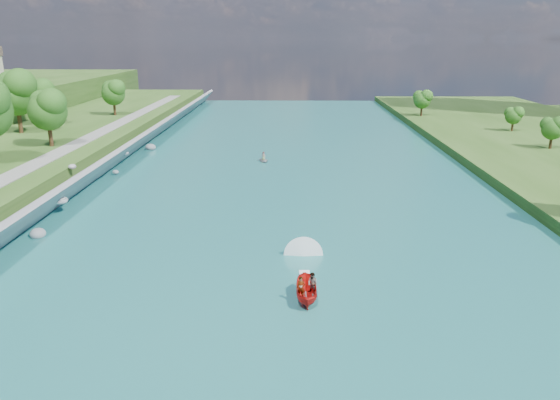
{
  "coord_description": "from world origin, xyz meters",
  "views": [
    {
      "loc": [
        0.5,
        -37.37,
        19.08
      ],
      "look_at": [
        -0.56,
        18.74,
        2.5
      ],
      "focal_mm": 35.0,
      "sensor_mm": 36.0,
      "label": 1
    }
  ],
  "objects": [
    {
      "name": "ground",
      "position": [
        0.0,
        0.0,
        0.0
      ],
      "size": [
        260.0,
        260.0,
        0.0
      ],
      "primitive_type": "plane",
      "color": "#2D5119",
      "rests_on": "ground"
    },
    {
      "name": "river_water",
      "position": [
        0.0,
        20.0,
        0.05
      ],
      "size": [
        55.0,
        240.0,
        0.1
      ],
      "primitive_type": "cube",
      "color": "#195D61",
      "rests_on": "ground"
    },
    {
      "name": "riprap_bank",
      "position": [
        -25.84,
        19.39,
        1.78
      ],
      "size": [
        4.38,
        236.0,
        4.28
      ],
      "color": "slate",
      "rests_on": "ground"
    },
    {
      "name": "motorboat",
      "position": [
        1.77,
        1.53,
        0.81
      ],
      "size": [
        3.6,
        18.92,
        2.08
      ],
      "rotation": [
        0.0,
        0.0,
        3.15
      ],
      "color": "red",
      "rests_on": "river_water"
    },
    {
      "name": "raft",
      "position": [
        -3.8,
        48.74,
        0.45
      ],
      "size": [
        2.51,
        3.06,
        1.59
      ],
      "rotation": [
        0.0,
        0.0,
        0.25
      ],
      "color": "gray",
      "rests_on": "river_water"
    }
  ]
}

